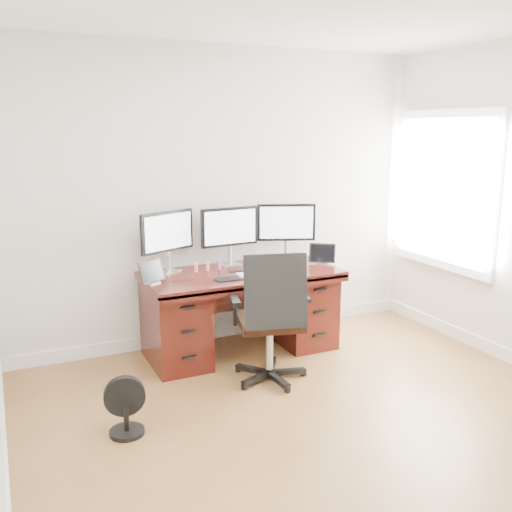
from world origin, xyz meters
name	(u,v)px	position (x,y,z in m)	size (l,w,h in m)	color
ground	(357,452)	(0.00, 0.00, 0.00)	(4.50, 4.50, 0.00)	olive
back_wall	(222,198)	(0.00, 2.25, 1.35)	(4.00, 0.10, 2.70)	silver
desk	(240,308)	(0.00, 1.83, 0.40)	(1.70, 0.80, 0.75)	#3F110C
office_chair	(271,339)	(-0.04, 1.15, 0.35)	(0.70, 0.70, 1.07)	black
floor_fan	(126,407)	(-1.25, 0.82, 0.19)	(0.28, 0.23, 0.40)	black
monitor_left	(167,234)	(-0.58, 2.07, 1.09)	(0.52, 0.25, 0.53)	silver
monitor_center	(230,229)	(0.00, 2.07, 1.09)	(0.55, 0.15, 0.53)	silver
monitor_right	(286,224)	(0.58, 2.07, 1.09)	(0.52, 0.23, 0.53)	silver
tablet_left	(152,273)	(-0.81, 1.75, 0.84)	(0.24, 0.17, 0.19)	silver
tablet_right	(323,255)	(0.79, 1.75, 0.84)	(0.23, 0.20, 0.19)	silver
keyboard	(253,274)	(0.05, 1.66, 0.76)	(0.28, 0.12, 0.01)	white
trackpad	(281,274)	(0.27, 1.57, 0.76)	(0.12, 0.12, 0.01)	#B9BBC0
drawing_tablet	(228,279)	(-0.21, 1.60, 0.76)	(0.21, 0.13, 0.01)	black
phone	(236,271)	(-0.04, 1.82, 0.76)	(0.12, 0.06, 0.01)	black
figurine_orange	(196,267)	(-0.37, 1.95, 0.80)	(0.03, 0.03, 0.08)	#E77D54
figurine_pink	(208,266)	(-0.26, 1.95, 0.80)	(0.03, 0.03, 0.08)	pink
figurine_purple	(220,264)	(-0.15, 1.95, 0.80)	(0.03, 0.03, 0.08)	#AE57D9
figurine_yellow	(245,262)	(0.10, 1.95, 0.80)	(0.03, 0.03, 0.08)	#DEDB75
figurine_blue	(258,260)	(0.22, 1.95, 0.80)	(0.03, 0.03, 0.08)	#5D93EF
figurine_brown	(274,259)	(0.39, 1.95, 0.80)	(0.03, 0.03, 0.08)	brown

